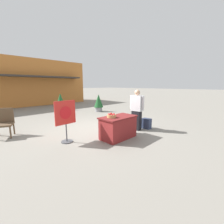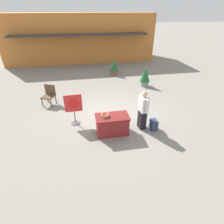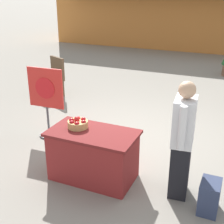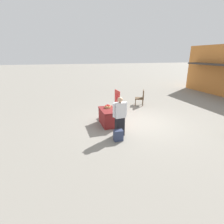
# 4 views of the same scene
# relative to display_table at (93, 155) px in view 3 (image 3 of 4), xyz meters

# --- Properties ---
(ground_plane) EXTENTS (120.00, 120.00, 0.00)m
(ground_plane) POSITION_rel_display_table_xyz_m (0.15, 1.43, -0.37)
(ground_plane) COLOR gray
(storefront_building) EXTENTS (12.68, 4.72, 3.91)m
(storefront_building) POSITION_rel_display_table_xyz_m (-0.77, 11.96, 1.58)
(storefront_building) COLOR #C67533
(storefront_building) RESTS_ON ground_plane
(display_table) EXTENTS (1.25, 0.70, 0.74)m
(display_table) POSITION_rel_display_table_xyz_m (0.00, 0.00, 0.00)
(display_table) COLOR maroon
(display_table) RESTS_ON ground_plane
(apple_basket) EXTENTS (0.29, 0.29, 0.16)m
(apple_basket) POSITION_rel_display_table_xyz_m (-0.26, 0.05, 0.43)
(apple_basket) COLOR tan
(apple_basket) RESTS_ON display_table
(person_visitor) EXTENTS (0.30, 0.61, 1.59)m
(person_visitor) POSITION_rel_display_table_xyz_m (1.22, 0.13, 0.43)
(person_visitor) COLOR black
(person_visitor) RESTS_ON ground_plane
(backpack) EXTENTS (0.24, 0.34, 0.42)m
(backpack) POSITION_rel_display_table_xyz_m (1.65, -0.08, -0.16)
(backpack) COLOR #2D3856
(backpack) RESTS_ON ground_plane
(poster_board) EXTENTS (0.70, 0.36, 1.31)m
(poster_board) POSITION_rel_display_table_xyz_m (-1.41, 0.90, 0.37)
(poster_board) COLOR #4C4C51
(poster_board) RESTS_ON ground_plane
(patio_chair) EXTENTS (0.73, 0.73, 0.98)m
(patio_chair) POSITION_rel_display_table_xyz_m (-2.64, 2.94, 0.16)
(patio_chair) COLOR brown
(patio_chair) RESTS_ON ground_plane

